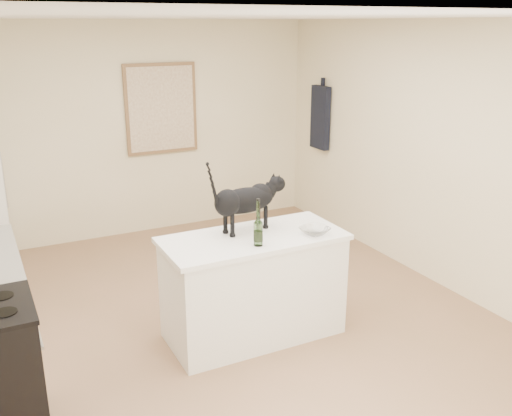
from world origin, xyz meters
name	(u,v)px	position (x,y,z in m)	size (l,w,h in m)	color
floor	(233,326)	(0.00, 0.00, 0.00)	(5.50, 5.50, 0.00)	#91684D
ceiling	(229,17)	(0.00, 0.00, 2.60)	(5.50, 5.50, 0.00)	white
wall_back	(138,131)	(0.00, 2.75, 1.30)	(4.50, 4.50, 0.00)	beige
wall_front	(512,347)	(0.00, -2.75, 1.30)	(4.50, 4.50, 0.00)	beige
wall_right	(439,157)	(2.25, 0.00, 1.30)	(5.50, 5.50, 0.00)	beige
island_base	(253,288)	(0.10, -0.20, 0.43)	(1.44, 0.67, 0.86)	white
island_top	(253,238)	(0.10, -0.20, 0.88)	(1.50, 0.70, 0.04)	white
artwork_frame	(161,109)	(0.30, 2.72, 1.55)	(0.90, 0.03, 1.10)	brown
artwork_canvas	(162,109)	(0.30, 2.70, 1.55)	(0.82, 0.00, 1.02)	beige
hanging_garment	(320,118)	(2.19, 2.05, 1.40)	(0.08, 0.34, 0.80)	black
black_cat	(245,204)	(0.09, -0.06, 1.14)	(0.68, 0.20, 0.48)	black
wine_bottle	(258,225)	(0.04, -0.40, 1.07)	(0.07, 0.07, 0.33)	#335A24
glass_bowl	(315,231)	(0.57, -0.39, 0.93)	(0.23, 0.23, 0.06)	white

